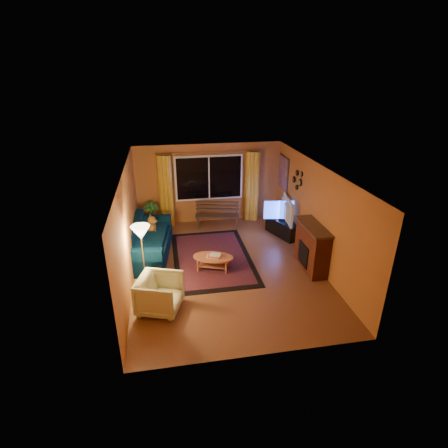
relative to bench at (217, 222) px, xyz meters
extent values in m
cube|color=brown|center=(-0.16, -2.40, -0.21)|extent=(4.50, 6.00, 0.02)
cube|color=white|center=(-0.16, -2.40, 2.31)|extent=(4.50, 6.00, 0.02)
cube|color=#BC7136|center=(-0.16, 0.61, 1.05)|extent=(4.50, 0.02, 2.50)
cube|color=#BC7136|center=(-2.42, -2.40, 1.05)|extent=(0.02, 6.00, 2.50)
cube|color=#BC7136|center=(2.10, -2.40, 1.05)|extent=(0.02, 6.00, 2.50)
cube|color=black|center=(-0.16, 0.54, 1.25)|extent=(2.00, 0.02, 1.30)
cylinder|color=#BF8C3F|center=(-0.16, 0.50, 2.05)|extent=(3.20, 0.03, 0.03)
cylinder|color=gold|center=(-1.51, 0.48, 0.92)|extent=(0.36, 0.36, 2.24)
cylinder|color=gold|center=(1.19, 0.48, 0.92)|extent=(0.36, 0.36, 2.24)
cube|color=#3B291E|center=(0.00, 0.00, 0.00)|extent=(1.38, 0.63, 0.40)
imported|color=#235B1E|center=(-1.99, 0.15, 0.25)|extent=(0.65, 0.65, 0.90)
cube|color=#031A30|center=(-2.04, -1.47, 0.25)|extent=(1.25, 2.35, 0.91)
imported|color=beige|center=(-1.79, -3.82, 0.22)|extent=(0.99, 1.02, 0.84)
cylinder|color=#BF8C3F|center=(-2.09, -3.11, 0.60)|extent=(0.27, 0.27, 1.60)
cube|color=maroon|center=(-0.44, -1.87, -0.19)|extent=(2.00, 3.16, 0.02)
cylinder|color=#B6663D|center=(-0.49, -2.45, -0.02)|extent=(1.27, 1.27, 0.36)
cube|color=black|center=(1.81, -0.89, 0.04)|extent=(0.77, 1.20, 0.47)
imported|color=black|center=(1.81, -0.89, 0.62)|extent=(0.32, 1.21, 0.69)
cube|color=maroon|center=(1.89, -2.80, 0.35)|extent=(0.40, 1.20, 1.10)
cube|color=orange|center=(2.06, 0.05, 1.45)|extent=(0.04, 0.76, 0.96)
camera|label=1|loc=(-1.53, -9.83, 4.34)|focal=28.00mm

